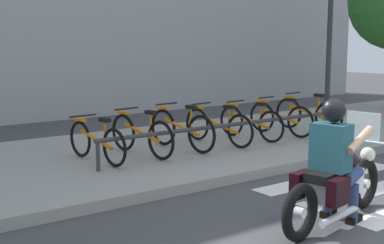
{
  "coord_description": "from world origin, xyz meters",
  "views": [
    {
      "loc": [
        -4.73,
        -2.62,
        2.04
      ],
      "look_at": [
        -0.27,
        3.5,
        0.87
      ],
      "focal_mm": 49.34,
      "sensor_mm": 36.0,
      "label": 1
    }
  ],
  "objects_px": {
    "rider": "(334,153)",
    "bicycle_6": "(308,114)",
    "bicycle_3": "(218,126)",
    "bicycle_4": "(251,122)",
    "street_lamp": "(330,27)",
    "motorcycle": "(337,184)",
    "bike_rack": "(238,125)",
    "bicycle_2": "(181,129)",
    "bicycle_1": "(141,135)",
    "bicycle_0": "(96,141)",
    "bicycle_5": "(280,118)"
  },
  "relations": [
    {
      "from": "rider",
      "to": "bicycle_6",
      "type": "relative_size",
      "value": 0.86
    },
    {
      "from": "rider",
      "to": "bicycle_3",
      "type": "xyz_separation_m",
      "value": [
        1.39,
        3.77,
        -0.32
      ]
    },
    {
      "from": "bicycle_4",
      "to": "bicycle_6",
      "type": "bearing_deg",
      "value": -0.04
    },
    {
      "from": "rider",
      "to": "street_lamp",
      "type": "xyz_separation_m",
      "value": [
        5.32,
        4.51,
        1.53
      ]
    },
    {
      "from": "motorcycle",
      "to": "bicycle_3",
      "type": "relative_size",
      "value": 1.23
    },
    {
      "from": "rider",
      "to": "bike_rack",
      "type": "relative_size",
      "value": 0.26
    },
    {
      "from": "bicycle_2",
      "to": "street_lamp",
      "type": "xyz_separation_m",
      "value": [
        4.74,
        0.74,
        1.83
      ]
    },
    {
      "from": "rider",
      "to": "bicycle_4",
      "type": "distance_m",
      "value": 4.37
    },
    {
      "from": "bicycle_4",
      "to": "bicycle_6",
      "type": "relative_size",
      "value": 0.96
    },
    {
      "from": "motorcycle",
      "to": "street_lamp",
      "type": "height_order",
      "value": "street_lamp"
    },
    {
      "from": "bicycle_1",
      "to": "bicycle_3",
      "type": "relative_size",
      "value": 0.96
    },
    {
      "from": "rider",
      "to": "bicycle_4",
      "type": "relative_size",
      "value": 0.9
    },
    {
      "from": "bicycle_6",
      "to": "bicycle_0",
      "type": "bearing_deg",
      "value": 179.98
    },
    {
      "from": "bicycle_4",
      "to": "street_lamp",
      "type": "height_order",
      "value": "street_lamp"
    },
    {
      "from": "motorcycle",
      "to": "bicycle_4",
      "type": "relative_size",
      "value": 1.32
    },
    {
      "from": "rider",
      "to": "street_lamp",
      "type": "distance_m",
      "value": 7.14
    },
    {
      "from": "motorcycle",
      "to": "street_lamp",
      "type": "relative_size",
      "value": 0.55
    },
    {
      "from": "bicycle_1",
      "to": "bike_rack",
      "type": "relative_size",
      "value": 0.3
    },
    {
      "from": "street_lamp",
      "to": "bicycle_2",
      "type": "bearing_deg",
      "value": -171.08
    },
    {
      "from": "bicycle_5",
      "to": "bicycle_6",
      "type": "height_order",
      "value": "bicycle_6"
    },
    {
      "from": "rider",
      "to": "bicycle_6",
      "type": "bearing_deg",
      "value": 44.53
    },
    {
      "from": "bicycle_1",
      "to": "bicycle_3",
      "type": "distance_m",
      "value": 1.62
    },
    {
      "from": "street_lamp",
      "to": "bicycle_1",
      "type": "bearing_deg",
      "value": -172.37
    },
    {
      "from": "bicycle_4",
      "to": "bicycle_5",
      "type": "bearing_deg",
      "value": -0.04
    },
    {
      "from": "bicycle_1",
      "to": "street_lamp",
      "type": "xyz_separation_m",
      "value": [
        5.56,
        0.74,
        1.84
      ]
    },
    {
      "from": "bicycle_1",
      "to": "street_lamp",
      "type": "bearing_deg",
      "value": 7.63
    },
    {
      "from": "bicycle_6",
      "to": "rider",
      "type": "bearing_deg",
      "value": -135.47
    },
    {
      "from": "bicycle_0",
      "to": "bicycle_5",
      "type": "relative_size",
      "value": 0.98
    },
    {
      "from": "motorcycle",
      "to": "bicycle_3",
      "type": "xyz_separation_m",
      "value": [
        1.31,
        3.75,
        0.04
      ]
    },
    {
      "from": "bicycle_0",
      "to": "bicycle_3",
      "type": "distance_m",
      "value": 2.44
    },
    {
      "from": "bicycle_2",
      "to": "bicycle_4",
      "type": "xyz_separation_m",
      "value": [
        1.62,
        0.0,
        -0.02
      ]
    },
    {
      "from": "motorcycle",
      "to": "bicycle_6",
      "type": "relative_size",
      "value": 1.27
    },
    {
      "from": "bicycle_4",
      "to": "motorcycle",
      "type": "bearing_deg",
      "value": -119.51
    },
    {
      "from": "motorcycle",
      "to": "bicycle_6",
      "type": "xyz_separation_m",
      "value": [
        3.75,
        3.75,
        0.06
      ]
    },
    {
      "from": "bicycle_3",
      "to": "bicycle_5",
      "type": "height_order",
      "value": "bicycle_5"
    },
    {
      "from": "bicycle_0",
      "to": "bicycle_5",
      "type": "xyz_separation_m",
      "value": [
        4.06,
        -0.0,
        0.01
      ]
    },
    {
      "from": "bike_rack",
      "to": "rider",
      "type": "bearing_deg",
      "value": -113.43
    },
    {
      "from": "bicycle_1",
      "to": "bicycle_6",
      "type": "bearing_deg",
      "value": -0.01
    },
    {
      "from": "rider",
      "to": "bicycle_5",
      "type": "distance_m",
      "value": 4.83
    },
    {
      "from": "bicycle_2",
      "to": "bicycle_5",
      "type": "bearing_deg",
      "value": 0.01
    },
    {
      "from": "motorcycle",
      "to": "bicycle_2",
      "type": "relative_size",
      "value": 1.27
    },
    {
      "from": "motorcycle",
      "to": "rider",
      "type": "bearing_deg",
      "value": -171.36
    },
    {
      "from": "motorcycle",
      "to": "bike_rack",
      "type": "xyz_separation_m",
      "value": [
        1.31,
        3.2,
        0.12
      ]
    },
    {
      "from": "rider",
      "to": "bicycle_2",
      "type": "relative_size",
      "value": 0.87
    },
    {
      "from": "motorcycle",
      "to": "bicycle_0",
      "type": "distance_m",
      "value": 3.92
    },
    {
      "from": "bicycle_0",
      "to": "bicycle_2",
      "type": "height_order",
      "value": "bicycle_2"
    },
    {
      "from": "bicycle_2",
      "to": "bike_rack",
      "type": "xyz_separation_m",
      "value": [
        0.81,
        -0.55,
        0.06
      ]
    },
    {
      "from": "motorcycle",
      "to": "bicycle_3",
      "type": "bearing_deg",
      "value": 70.73
    },
    {
      "from": "motorcycle",
      "to": "bicycle_5",
      "type": "bearing_deg",
      "value": 51.96
    },
    {
      "from": "bicycle_0",
      "to": "bike_rack",
      "type": "bearing_deg",
      "value": -12.83
    }
  ]
}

